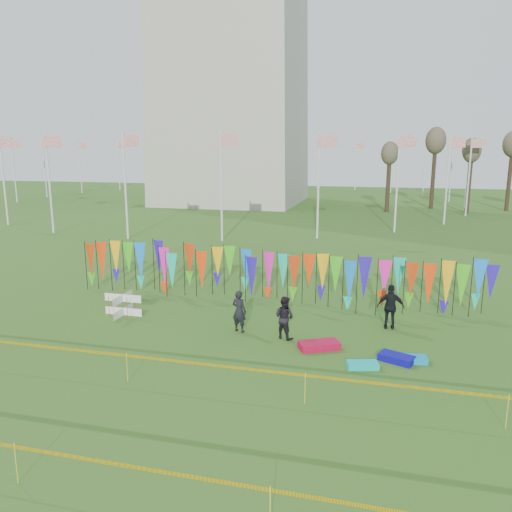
% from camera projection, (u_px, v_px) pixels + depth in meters
% --- Properties ---
extents(ground, '(160.00, 160.00, 0.00)m').
position_uv_depth(ground, '(219.00, 364.00, 15.80)').
color(ground, '#2C5919').
rests_on(ground, ground).
extents(flagpole_ring, '(57.40, 56.16, 8.00)m').
position_uv_depth(flagpole_ring, '(234.00, 171.00, 63.83)').
color(flagpole_ring, silver).
rests_on(flagpole_ring, ground).
extents(banner_row, '(18.64, 0.64, 2.31)m').
position_uv_depth(banner_row, '(274.00, 271.00, 21.95)').
color(banner_row, black).
rests_on(banner_row, ground).
extents(caution_tape_near, '(26.00, 0.02, 0.90)m').
position_uv_depth(caution_tape_near, '(190.00, 364.00, 13.98)').
color(caution_tape_near, yellow).
rests_on(caution_tape_near, ground).
extents(caution_tape_far, '(26.00, 0.02, 0.90)m').
position_uv_depth(caution_tape_far, '(99.00, 463.00, 9.56)').
color(caution_tape_far, yellow).
rests_on(caution_tape_far, ground).
extents(box_kite, '(0.83, 0.83, 0.92)m').
position_uv_depth(box_kite, '(123.00, 305.00, 20.36)').
color(box_kite, red).
rests_on(box_kite, ground).
extents(person_left, '(0.67, 0.56, 1.59)m').
position_uv_depth(person_left, '(239.00, 311.00, 18.50)').
color(person_left, black).
rests_on(person_left, ground).
extents(person_mid, '(0.89, 0.74, 1.56)m').
position_uv_depth(person_mid, '(284.00, 317.00, 17.86)').
color(person_mid, black).
rests_on(person_mid, ground).
extents(person_right, '(1.03, 0.60, 1.73)m').
position_uv_depth(person_right, '(391.00, 307.00, 18.78)').
color(person_right, black).
rests_on(person_right, ground).
extents(kite_bag_turquoise, '(1.05, 0.71, 0.19)m').
position_uv_depth(kite_bag_turquoise, '(362.00, 365.00, 15.53)').
color(kite_bag_turquoise, '#0DC7C1').
rests_on(kite_bag_turquoise, ground).
extents(kite_bag_blue, '(1.21, 0.94, 0.23)m').
position_uv_depth(kite_bag_blue, '(397.00, 358.00, 16.00)').
color(kite_bag_blue, '#0E0AA3').
rests_on(kite_bag_blue, ground).
extents(kite_bag_red, '(1.51, 1.19, 0.25)m').
position_uv_depth(kite_bag_red, '(319.00, 345.00, 17.00)').
color(kite_bag_red, '#B80C32').
rests_on(kite_bag_red, ground).
extents(kite_bag_teal, '(1.06, 0.60, 0.19)m').
position_uv_depth(kite_bag_teal, '(411.00, 359.00, 15.98)').
color(kite_bag_teal, '#0D91C2').
rests_on(kite_bag_teal, ground).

